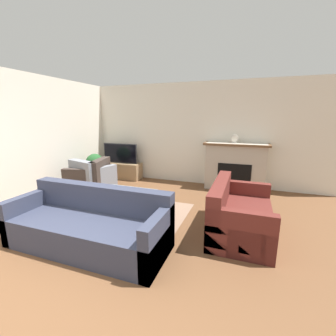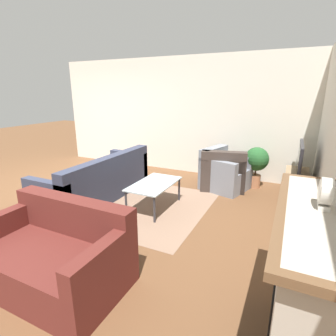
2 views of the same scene
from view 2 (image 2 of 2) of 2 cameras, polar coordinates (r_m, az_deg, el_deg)
name	(u,v)px [view 2 (image 2 of 2)]	position (r m, az deg, el deg)	size (l,w,h in m)	color
ground_plane	(45,191)	(5.83, -25.26, -4.48)	(20.00, 20.00, 0.00)	brown
wall_left	(202,117)	(6.22, 7.31, 10.99)	(0.06, 7.82, 2.70)	silver
area_rug	(153,207)	(4.57, -3.35, -8.43)	(2.22, 1.79, 0.00)	#896B56
fireplace	(310,285)	(2.23, 28.45, -21.48)	(1.56, 0.49, 1.18)	#B2A899
tv_stand	(296,187)	(5.35, 26.08, -3.71)	(1.24, 0.41, 0.47)	#997A56
tv	(300,159)	(5.21, 26.76, 1.72)	(1.08, 0.06, 0.57)	#232328
couch_sectional	(98,183)	(5.02, -14.91, -3.13)	(2.30, 0.87, 0.82)	#33384C
couch_loveseat	(55,256)	(3.06, -23.36, -17.26)	(0.89, 1.51, 0.82)	#5B231E
armchair_by_window	(223,173)	(5.49, 11.86, -1.15)	(1.01, 1.02, 0.82)	#3D332D
armchair_accent	(224,174)	(5.44, 12.07, -1.31)	(1.00, 0.99, 0.82)	gray
coffee_table	(154,186)	(4.40, -3.01, -3.84)	(1.02, 0.59, 0.44)	#333338
potted_plant	(256,161)	(5.60, 18.70, 1.36)	(0.48, 0.48, 0.84)	#AD704C
mantel_clock	(326,193)	(1.97, 31.08, -4.62)	(0.18, 0.07, 0.21)	beige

